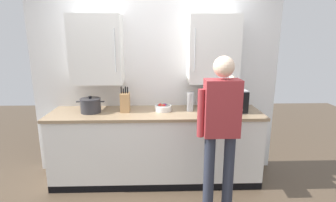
{
  "coord_description": "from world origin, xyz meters",
  "views": [
    {
      "loc": [
        0.05,
        -2.34,
        1.83
      ],
      "look_at": [
        0.15,
        0.81,
        1.07
      ],
      "focal_mm": 28.36,
      "sensor_mm": 36.0,
      "label": 1
    }
  ],
  "objects": [
    {
      "name": "person_figure",
      "position": [
        0.64,
        0.11,
        1.0
      ],
      "size": [
        0.48,
        0.59,
        1.67
      ],
      "color": "#282D3D",
      "rests_on": "ground_plane"
    },
    {
      "name": "knife_block",
      "position": [
        -0.38,
        0.88,
        1.04
      ],
      "size": [
        0.11,
        0.15,
        0.32
      ],
      "color": "tan",
      "rests_on": "counter_unit"
    },
    {
      "name": "counter_unit",
      "position": [
        0.0,
        0.86,
        0.46
      ],
      "size": [
        2.64,
        0.66,
        0.92
      ],
      "color": "white",
      "rests_on": "ground_plane"
    },
    {
      "name": "back_wall_tiled",
      "position": [
        -0.0,
        1.17,
        1.48
      ],
      "size": [
        3.26,
        0.44,
        2.81
      ],
      "color": "white",
      "rests_on": "ground_plane"
    },
    {
      "name": "microwave_oven",
      "position": [
        0.83,
        0.89,
        1.06
      ],
      "size": [
        0.56,
        0.74,
        0.28
      ],
      "color": "#B7BABF",
      "rests_on": "counter_unit"
    },
    {
      "name": "thermos_flask",
      "position": [
        0.43,
        0.89,
        1.04
      ],
      "size": [
        0.09,
        0.09,
        0.24
      ],
      "color": "#B7BABF",
      "rests_on": "counter_unit"
    },
    {
      "name": "stock_pot",
      "position": [
        -0.81,
        0.86,
        1.01
      ],
      "size": [
        0.35,
        0.25,
        0.21
      ],
      "color": "#2D2D33",
      "rests_on": "counter_unit"
    },
    {
      "name": "fruit_bowl",
      "position": [
        0.09,
        0.9,
        0.97
      ],
      "size": [
        0.21,
        0.21,
        0.1
      ],
      "color": "white",
      "rests_on": "counter_unit"
    }
  ]
}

